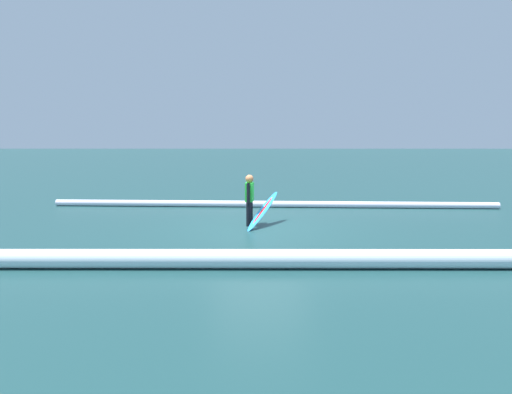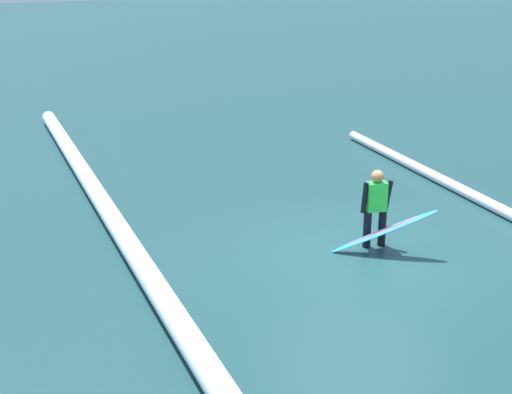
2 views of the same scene
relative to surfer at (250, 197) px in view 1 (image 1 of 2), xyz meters
name	(u,v)px [view 1 (image 1 of 2)]	position (x,y,z in m)	size (l,w,h in m)	color
ground_plane	(260,228)	(-0.28, 0.36, -0.78)	(128.16, 128.16, 0.00)	#1B3F41
surfer	(250,197)	(0.00, 0.00, 0.00)	(0.24, 0.58, 1.39)	black
surfboard	(263,210)	(-0.37, 0.05, -0.36)	(1.02, 1.68, 0.88)	#268CE5
wave_crest_foreground	(273,204)	(-0.75, -3.07, -0.67)	(0.22, 0.22, 15.08)	white
wave_crest_midground	(113,259)	(2.48, 4.06, -0.60)	(0.36, 0.36, 18.80)	white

